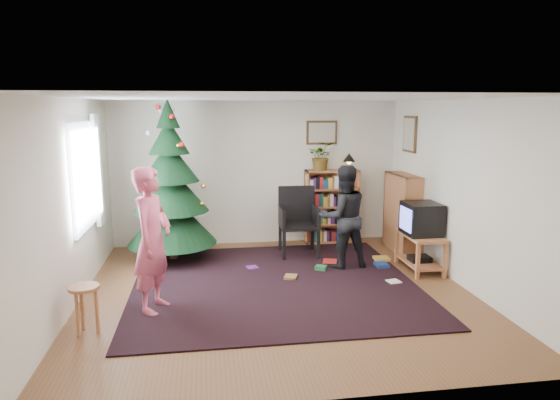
{
  "coord_description": "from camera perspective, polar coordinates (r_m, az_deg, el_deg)",
  "views": [
    {
      "loc": [
        -0.89,
        -6.16,
        2.39
      ],
      "look_at": [
        0.14,
        0.68,
        1.1
      ],
      "focal_mm": 32.0,
      "sensor_mm": 36.0,
      "label": 1
    }
  ],
  "objects": [
    {
      "name": "bookshelf_back",
      "position": [
        8.95,
        5.92,
        -0.61
      ],
      "size": [
        0.95,
        0.3,
        1.3
      ],
      "color": "#B36D40",
      "rests_on": "floor"
    },
    {
      "name": "crt_tv",
      "position": [
        7.59,
        15.86,
        -2.06
      ],
      "size": [
        0.5,
        0.53,
        0.47
      ],
      "color": "black",
      "rests_on": "tv_stand"
    },
    {
      "name": "potted_plant",
      "position": [
        8.77,
        4.76,
        5.03
      ],
      "size": [
        0.5,
        0.45,
        0.5
      ],
      "primitive_type": "imported",
      "rotation": [
        0.0,
        0.0,
        -0.14
      ],
      "color": "gray",
      "rests_on": "bookshelf_back"
    },
    {
      "name": "wall_front",
      "position": [
        3.93,
        4.96,
        -6.3
      ],
      "size": [
        5.0,
        0.02,
        2.5
      ],
      "primitive_type": "cube",
      "color": "silver",
      "rests_on": "floor"
    },
    {
      "name": "armchair",
      "position": [
        8.19,
        2.01,
        -2.04
      ],
      "size": [
        0.63,
        0.63,
        1.11
      ],
      "rotation": [
        0.0,
        0.0,
        -0.03
      ],
      "color": "black",
      "rests_on": "rug"
    },
    {
      "name": "wall_back",
      "position": [
        8.78,
        -2.64,
        3.09
      ],
      "size": [
        5.0,
        0.02,
        2.5
      ],
      "primitive_type": "cube",
      "color": "silver",
      "rests_on": "floor"
    },
    {
      "name": "picture_right",
      "position": [
        8.61,
        14.62,
        7.29
      ],
      "size": [
        0.03,
        0.5,
        0.6
      ],
      "color": "#4C3319",
      "rests_on": "wall_right"
    },
    {
      "name": "wall_left",
      "position": [
        6.47,
        -22.79,
        -0.42
      ],
      "size": [
        0.02,
        5.0,
        2.5
      ],
      "primitive_type": "cube",
      "color": "silver",
      "rests_on": "floor"
    },
    {
      "name": "floor",
      "position": [
        6.67,
        -0.29,
        -10.44
      ],
      "size": [
        5.0,
        5.0,
        0.0
      ],
      "primitive_type": "plane",
      "color": "brown",
      "rests_on": "ground"
    },
    {
      "name": "curtain",
      "position": [
        7.67,
        -20.09,
        3.26
      ],
      "size": [
        0.06,
        0.35,
        1.6
      ],
      "primitive_type": "cube",
      "color": "white",
      "rests_on": "wall_left"
    },
    {
      "name": "tv_stand",
      "position": [
        7.7,
        15.71,
        -5.42
      ],
      "size": [
        0.47,
        0.84,
        0.55
      ],
      "color": "#B36D40",
      "rests_on": "floor"
    },
    {
      "name": "floor_clutter",
      "position": [
        7.53,
        6.4,
        -7.69
      ],
      "size": [
        2.25,
        1.21,
        0.08
      ],
      "color": "#A51E19",
      "rests_on": "rug"
    },
    {
      "name": "table_lamp",
      "position": [
        8.91,
        7.9,
        4.71
      ],
      "size": [
        0.22,
        0.22,
        0.29
      ],
      "color": "#A57F33",
      "rests_on": "bookshelf_back"
    },
    {
      "name": "person_by_chair",
      "position": [
        7.5,
        7.25,
        -1.94
      ],
      "size": [
        0.81,
        0.66,
        1.55
      ],
      "primitive_type": "imported",
      "rotation": [
        0.0,
        0.0,
        3.24
      ],
      "color": "black",
      "rests_on": "rug"
    },
    {
      "name": "wall_right",
      "position": [
        7.12,
        20.03,
        0.71
      ],
      "size": [
        0.02,
        5.0,
        2.5
      ],
      "primitive_type": "cube",
      "color": "silver",
      "rests_on": "floor"
    },
    {
      "name": "person_standing",
      "position": [
        6.02,
        -14.38,
        -4.45
      ],
      "size": [
        0.59,
        0.73,
        1.73
      ],
      "primitive_type": "imported",
      "rotation": [
        0.0,
        0.0,
        1.25
      ],
      "color": "#D45471",
      "rests_on": "rug"
    },
    {
      "name": "window_pane",
      "position": [
        7.0,
        -21.52,
        2.52
      ],
      "size": [
        0.04,
        1.2,
        1.4
      ],
      "primitive_type": "cube",
      "color": "silver",
      "rests_on": "wall_left"
    },
    {
      "name": "christmas_tree",
      "position": [
        7.95,
        -12.36,
        0.63
      ],
      "size": [
        1.39,
        1.39,
        2.53
      ],
      "rotation": [
        0.0,
        0.0,
        -0.1
      ],
      "color": "#3F2816",
      "rests_on": "rug"
    },
    {
      "name": "rug",
      "position": [
        6.94,
        -0.65,
        -9.49
      ],
      "size": [
        3.8,
        3.6,
        0.02
      ],
      "primitive_type": "cube",
      "color": "black",
      "rests_on": "floor"
    },
    {
      "name": "stool",
      "position": [
        5.76,
        -21.45,
        -10.26
      ],
      "size": [
        0.32,
        0.32,
        0.53
      ],
      "color": "#B36D40",
      "rests_on": "floor"
    },
    {
      "name": "bookshelf_right",
      "position": [
        8.58,
        13.77,
        -1.34
      ],
      "size": [
        0.3,
        0.95,
        1.3
      ],
      "rotation": [
        0.0,
        0.0,
        1.57
      ],
      "color": "#B36D40",
      "rests_on": "floor"
    },
    {
      "name": "picture_back",
      "position": [
        8.88,
        4.8,
        7.69
      ],
      "size": [
        0.55,
        0.03,
        0.42
      ],
      "color": "#4C3319",
      "rests_on": "wall_back"
    },
    {
      "name": "ceiling",
      "position": [
        6.22,
        -0.31,
        11.58
      ],
      "size": [
        5.0,
        5.0,
        0.0
      ],
      "primitive_type": "plane",
      "rotation": [
        3.14,
        0.0,
        0.0
      ],
      "color": "white",
      "rests_on": "wall_back"
    }
  ]
}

